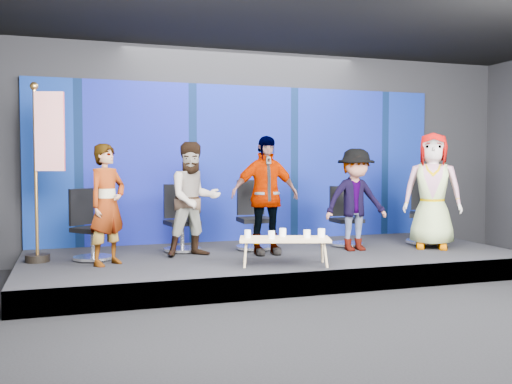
# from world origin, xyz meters

# --- Properties ---
(ground) EXTENTS (10.00, 10.00, 0.00)m
(ground) POSITION_xyz_m (0.00, 0.00, 0.00)
(ground) COLOR black
(ground) RESTS_ON ground
(room_walls) EXTENTS (10.02, 8.02, 3.51)m
(room_walls) POSITION_xyz_m (0.00, 0.00, 2.43)
(room_walls) COLOR black
(room_walls) RESTS_ON ground
(riser) EXTENTS (7.00, 3.00, 0.30)m
(riser) POSITION_xyz_m (0.00, 2.50, 0.15)
(riser) COLOR black
(riser) RESTS_ON ground
(backdrop) EXTENTS (7.00, 0.08, 2.60)m
(backdrop) POSITION_xyz_m (0.00, 3.95, 1.60)
(backdrop) COLOR navy
(backdrop) RESTS_ON riser
(chair_a) EXTENTS (0.76, 0.76, 0.96)m
(chair_a) POSITION_xyz_m (-2.56, 2.70, 0.62)
(chair_a) COLOR silver
(chair_a) RESTS_ON riser
(panelist_a) EXTENTS (0.67, 0.65, 1.56)m
(panelist_a) POSITION_xyz_m (-2.36, 2.24, 1.08)
(panelist_a) COLOR black
(panelist_a) RESTS_ON riser
(chair_b) EXTENTS (0.63, 0.63, 0.99)m
(chair_b) POSITION_xyz_m (-1.26, 3.06, 0.63)
(chair_b) COLOR silver
(chair_b) RESTS_ON riser
(panelist_b) EXTENTS (0.85, 0.71, 1.60)m
(panelist_b) POSITION_xyz_m (-1.17, 2.57, 1.10)
(panelist_b) COLOR black
(panelist_b) RESTS_ON riser
(chair_c) EXTENTS (0.60, 0.60, 1.05)m
(chair_c) POSITION_xyz_m (-0.17, 2.91, 0.64)
(chair_c) COLOR silver
(chair_c) RESTS_ON riser
(panelist_c) EXTENTS (1.00, 0.43, 1.70)m
(panelist_c) POSITION_xyz_m (-0.17, 2.41, 1.15)
(panelist_c) COLOR black
(panelist_c) RESTS_ON riser
(chair_d) EXTENTS (0.53, 0.53, 0.94)m
(chair_d) POSITION_xyz_m (1.32, 2.81, 0.61)
(chair_d) COLOR silver
(chair_d) RESTS_ON riser
(panelist_d) EXTENTS (0.99, 0.57, 1.52)m
(panelist_d) POSITION_xyz_m (1.23, 2.32, 1.06)
(panelist_d) COLOR black
(panelist_d) RESTS_ON riser
(chair_e) EXTENTS (0.85, 0.85, 1.09)m
(chair_e) POSITION_xyz_m (2.66, 2.62, 0.66)
(chair_e) COLOR silver
(chair_e) RESTS_ON riser
(panelist_e) EXTENTS (1.03, 0.95, 1.77)m
(panelist_e) POSITION_xyz_m (2.46, 2.16, 1.19)
(panelist_e) COLOR black
(panelist_e) RESTS_ON riser
(coffee_table) EXTENTS (1.24, 0.81, 0.35)m
(coffee_table) POSITION_xyz_m (-0.21, 1.51, 0.62)
(coffee_table) COLOR tan
(coffee_table) RESTS_ON riser
(mug_a) EXTENTS (0.08, 0.08, 0.10)m
(mug_a) POSITION_xyz_m (-0.65, 1.68, 0.70)
(mug_a) COLOR white
(mug_a) RESTS_ON coffee_table
(mug_b) EXTENTS (0.08, 0.08, 0.10)m
(mug_b) POSITION_xyz_m (-0.40, 1.48, 0.70)
(mug_b) COLOR white
(mug_b) RESTS_ON coffee_table
(mug_c) EXTENTS (0.09, 0.09, 0.10)m
(mug_c) POSITION_xyz_m (-0.18, 1.65, 0.70)
(mug_c) COLOR white
(mug_c) RESTS_ON coffee_table
(mug_d) EXTENTS (0.09, 0.09, 0.10)m
(mug_d) POSITION_xyz_m (0.06, 1.42, 0.70)
(mug_d) COLOR white
(mug_d) RESTS_ON coffee_table
(mug_e) EXTENTS (0.09, 0.09, 0.11)m
(mug_e) POSITION_xyz_m (0.27, 1.43, 0.71)
(mug_e) COLOR white
(mug_e) RESTS_ON coffee_table
(flag_stand) EXTENTS (0.53, 0.31, 2.37)m
(flag_stand) POSITION_xyz_m (-3.13, 2.71, 1.55)
(flag_stand) COLOR black
(flag_stand) RESTS_ON riser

